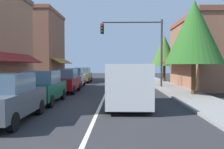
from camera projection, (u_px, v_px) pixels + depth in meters
The scene contains 15 objects.
ground_plane at pixel (108, 89), 21.01m from camera, with size 80.00×80.00×0.00m, color #28282B.
sidewalk_left at pixel (44, 88), 21.15m from camera, with size 2.60×56.00×0.12m, color gray.
sidewalk_right at pixel (172, 88), 20.86m from camera, with size 2.60×56.00×0.12m, color gray.
lane_center_stripe at pixel (108, 89), 21.01m from camera, with size 0.14×52.00×0.01m, color silver.
storefront_right_block at pixel (209, 53), 22.63m from camera, with size 6.39×10.20×6.38m.
storefront_far_left at pixel (39, 47), 31.07m from camera, with size 6.20×8.20×8.76m.
parked_car_nearest_left at pixel (7, 98), 8.86m from camera, with size 1.82×4.12×1.77m.
parked_car_second_left at pixel (43, 87), 13.16m from camera, with size 1.81×4.12×1.77m.
parked_car_third_left at pixel (66, 81), 18.26m from camera, with size 1.80×4.11×1.77m.
parked_car_far_left at pixel (74, 78), 22.96m from camera, with size 1.86×4.14×1.77m.
parked_car_distant_left at pixel (83, 75), 28.48m from camera, with size 1.81×4.11×1.77m.
van_in_lane at pixel (127, 84), 12.13m from camera, with size 2.02×5.19×2.12m.
traffic_signal_mast_arm at pixel (141, 41), 21.96m from camera, with size 5.58×0.50×6.16m.
tree_right_near at pixel (194, 32), 16.15m from camera, with size 3.86×3.86×6.37m.
tree_right_far at pixel (164, 51), 29.03m from camera, with size 3.27×3.27×5.55m.
Camera 1 is at (0.92, -2.93, 2.08)m, focal length 39.21 mm.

